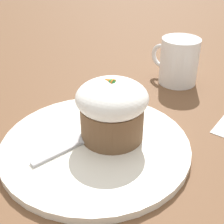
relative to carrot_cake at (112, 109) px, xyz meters
The scene contains 5 objects.
ground_plane 0.06m from the carrot_cake, 77.24° to the left, with size 4.00×4.00×0.00m, color brown.
dessert_plate 0.06m from the carrot_cake, 77.24° to the left, with size 0.26×0.26×0.01m.
carrot_cake is the anchor object (origin of this frame).
spoon 0.06m from the carrot_cake, 64.80° to the left, with size 0.03×0.11×0.01m.
coffee_cup 0.24m from the carrot_cake, 78.54° to the right, with size 0.10×0.07×0.09m.
Camera 1 is at (-0.26, 0.23, 0.27)m, focal length 50.00 mm.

